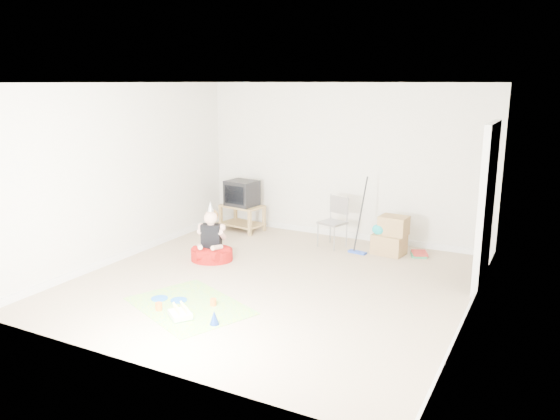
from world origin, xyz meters
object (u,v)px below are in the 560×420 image
at_px(crt_tv, 242,193).
at_px(folding_chair, 332,223).
at_px(cardboard_boxes, 390,236).
at_px(seated_woman, 212,247).
at_px(birthday_cake, 180,315).
at_px(tv_stand, 242,215).

relative_size(crt_tv, folding_chair, 0.62).
relative_size(cardboard_boxes, seated_woman, 0.67).
xyz_separation_m(seated_woman, birthday_cake, (0.86, -1.88, -0.16)).
bearing_deg(crt_tv, birthday_cake, -61.54).
bearing_deg(seated_woman, folding_chair, 47.40).
bearing_deg(crt_tv, cardboard_boxes, 5.14).
xyz_separation_m(crt_tv, birthday_cake, (1.33, -3.54, -0.64)).
bearing_deg(tv_stand, folding_chair, -6.22).
bearing_deg(folding_chair, crt_tv, 173.78).
height_order(tv_stand, crt_tv, crt_tv).
bearing_deg(birthday_cake, folding_chair, 81.75).
relative_size(folding_chair, birthday_cake, 2.42).
bearing_deg(tv_stand, seated_woman, -74.04).
bearing_deg(seated_woman, cardboard_boxes, 33.86).
relative_size(tv_stand, seated_woman, 0.88).
relative_size(tv_stand, cardboard_boxes, 1.32).
xyz_separation_m(folding_chair, birthday_cake, (-0.48, -3.34, -0.37)).
height_order(tv_stand, seated_woman, seated_woman).
xyz_separation_m(tv_stand, cardboard_boxes, (2.75, -0.13, 0.02)).
relative_size(crt_tv, seated_woman, 0.57).
distance_m(crt_tv, seated_woman, 1.79).
relative_size(tv_stand, birthday_cake, 2.32).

